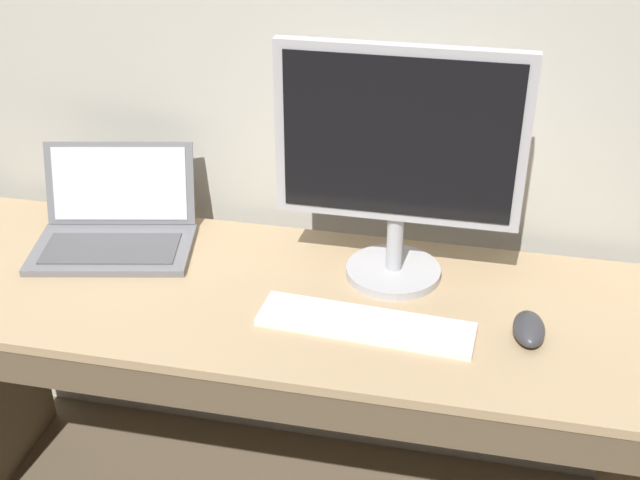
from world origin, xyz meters
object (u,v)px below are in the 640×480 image
Objects in this scene: laptop_space_gray at (115,228)px; external_monitor at (398,158)px; computer_mouse at (529,329)px; wired_keyboard at (366,324)px.

laptop_space_gray is 0.70m from external_monitor.
laptop_space_gray is 0.78× the size of external_monitor.
computer_mouse is at bearing -28.92° from external_monitor.
wired_keyboard is 0.32m from computer_mouse.
computer_mouse is (0.94, -0.18, -0.02)m from laptop_space_gray.
external_monitor is at bearing 147.53° from computer_mouse.
wired_keyboard is (0.62, -0.21, -0.03)m from laptop_space_gray.
laptop_space_gray reaches higher than wired_keyboard.
external_monitor is 4.69× the size of computer_mouse.
external_monitor is at bearing -1.47° from laptop_space_gray.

